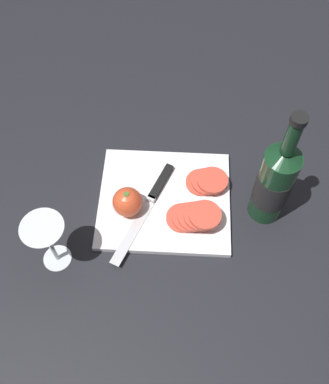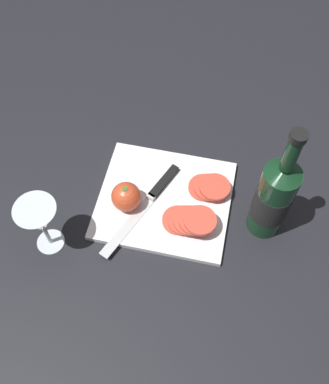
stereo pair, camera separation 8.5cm
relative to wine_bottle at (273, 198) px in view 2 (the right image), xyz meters
The scene contains 8 objects.
ground_plane 0.19m from the wine_bottle, 13.76° to the right, with size 3.00×3.00×0.00m, color black.
cutting_board 0.26m from the wine_bottle, ahead, with size 0.31×0.27×0.01m.
wine_bottle is the anchor object (origin of this frame).
wine_glass 0.49m from the wine_bottle, 17.68° to the left, with size 0.09×0.09×0.15m.
whole_tomato 0.33m from the wine_bottle, ahead, with size 0.07×0.07×0.07m.
knife 0.28m from the wine_bottle, ahead, with size 0.13×0.27×0.01m.
tomato_slice_stack_near 0.19m from the wine_bottle, 15.54° to the left, with size 0.13×0.08×0.04m.
tomato_slice_stack_far 0.17m from the wine_bottle, 21.68° to the right, with size 0.10×0.08×0.03m.
Camera 2 is at (-0.02, 0.55, 0.93)m, focal length 42.00 mm.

